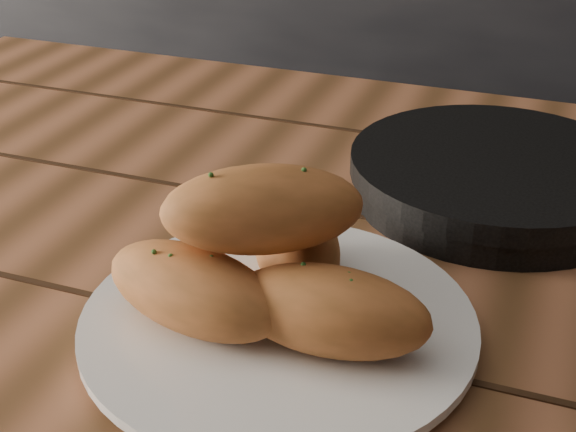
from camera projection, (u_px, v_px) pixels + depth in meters
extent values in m
cube|color=black|center=(208.00, 104.00, 1.86)|extent=(2.80, 0.60, 0.90)
cube|color=#995B39|center=(370.00, 300.00, 0.67)|extent=(1.48, 0.97, 0.04)
cylinder|color=brown|center=(37.00, 297.00, 1.33)|extent=(0.07, 0.07, 0.71)
cylinder|color=white|center=(278.00, 329.00, 0.59)|extent=(0.26, 0.26, 0.01)
cylinder|color=white|center=(278.00, 320.00, 0.58)|extent=(0.29, 0.29, 0.01)
ellipsoid|color=#BD6834|center=(194.00, 290.00, 0.56)|extent=(0.15, 0.09, 0.06)
ellipsoid|color=#BD6834|center=(330.00, 311.00, 0.53)|extent=(0.14, 0.07, 0.06)
ellipsoid|color=#BD6834|center=(296.00, 245.00, 0.61)|extent=(0.12, 0.15, 0.06)
ellipsoid|color=#BD6834|center=(262.00, 209.00, 0.54)|extent=(0.15, 0.12, 0.06)
cylinder|color=black|center=(494.00, 185.00, 0.78)|extent=(0.27, 0.27, 0.03)
cylinder|color=black|center=(496.00, 166.00, 0.77)|extent=(0.28, 0.28, 0.02)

